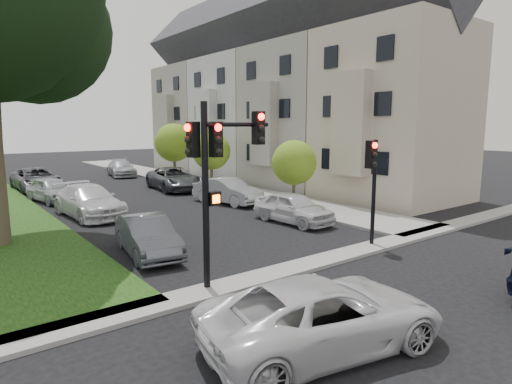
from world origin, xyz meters
TOP-DOWN VIEW (x-y plane):
  - ground at (0.00, 0.00)m, footprint 140.00×140.00m
  - sidewalk_right at (6.75, 24.00)m, footprint 3.50×44.00m
  - sidewalk_cross at (0.00, 2.00)m, footprint 60.00×1.00m
  - house_a at (12.45, 8.00)m, footprint 7.70×7.55m
  - house_b at (12.45, 15.50)m, footprint 7.70×7.55m
  - house_c at (12.45, 23.00)m, footprint 7.70×7.55m
  - house_d at (12.45, 30.50)m, footprint 7.70×7.55m
  - small_tree_a at (6.20, 9.72)m, footprint 2.44×2.44m
  - small_tree_b at (6.20, 18.27)m, footprint 2.67×2.67m
  - small_tree_c at (6.20, 23.94)m, footprint 3.06×3.06m
  - traffic_signal_main at (-3.40, 2.23)m, footprint 2.46×0.64m
  - traffic_signal_secondary at (3.10, 2.19)m, footprint 0.49×0.40m
  - car_cross_near at (-3.48, -1.78)m, footprint 5.44×3.32m
  - car_parked_0 at (3.55, 6.85)m, footprint 1.88×4.23m
  - car_parked_1 at (3.90, 12.78)m, footprint 2.38×4.66m
  - car_parked_2 at (3.87, 19.41)m, footprint 3.21×5.87m
  - car_parked_4 at (3.85, 29.55)m, footprint 2.79×5.12m
  - car_parked_5 at (-3.75, 6.24)m, footprint 1.99×4.25m
  - car_parked_6 at (-3.44, 13.97)m, footprint 2.53×5.44m
  - car_parked_7 at (-3.96, 19.48)m, footprint 2.43×4.47m
  - car_parked_8 at (-3.78, 24.70)m, footprint 2.71×5.66m

SIDE VIEW (x-z plane):
  - ground at x=0.00m, z-range 0.00..0.00m
  - sidewalk_right at x=6.75m, z-range 0.00..0.12m
  - sidewalk_cross at x=0.00m, z-range 0.00..0.12m
  - car_parked_5 at x=-3.75m, z-range 0.00..1.35m
  - car_parked_4 at x=3.85m, z-range 0.00..1.41m
  - car_cross_near at x=-3.48m, z-range 0.00..1.41m
  - car_parked_0 at x=3.55m, z-range 0.00..1.41m
  - car_parked_7 at x=-3.96m, z-range 0.00..1.44m
  - car_parked_1 at x=3.90m, z-range 0.00..1.47m
  - car_parked_6 at x=-3.44m, z-range 0.00..1.54m
  - car_parked_8 at x=-3.78m, z-range 0.00..1.56m
  - car_parked_2 at x=3.87m, z-range 0.00..1.56m
  - small_tree_a at x=6.20m, z-range 0.60..4.26m
  - small_tree_b at x=6.20m, z-range 0.66..4.66m
  - traffic_signal_secondary at x=3.10m, z-range 0.78..4.70m
  - small_tree_c at x=6.20m, z-range 0.76..5.34m
  - traffic_signal_main at x=-3.40m, z-range 0.95..5.99m
  - house_a at x=12.45m, z-range -1.05..14.92m
  - house_b at x=12.45m, z-range -1.05..14.92m
  - house_c at x=12.45m, z-range -1.05..14.92m
  - house_d at x=12.45m, z-range -1.05..14.92m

